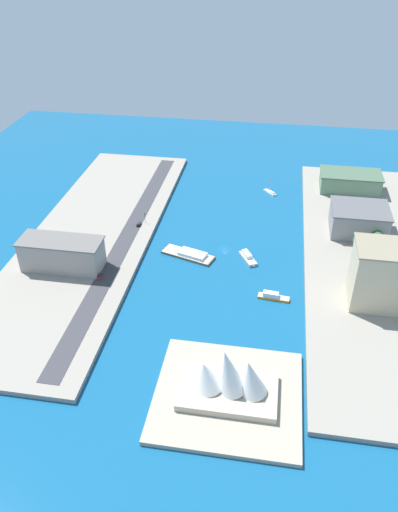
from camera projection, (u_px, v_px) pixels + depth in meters
The scene contains 18 objects.
ground_plane at pixel (225, 249), 288.66m from camera, with size 440.00×440.00×0.00m, color #145684.
quay_west at pixel (368, 260), 277.34m from camera, with size 70.00×240.00×2.44m, color gray.
quay_east at pixel (92, 236), 298.62m from camera, with size 70.00×240.00×2.44m, color gray.
peninsula_point at pixel (228, 396), 198.61m from camera, with size 57.61×53.96×2.00m, color #A89E89.
road_strip at pixel (127, 237), 295.04m from camera, with size 9.77×228.00×0.15m, color #38383D.
yacht_sleek_gray at pixel (248, 257), 279.33m from camera, with size 11.56×15.68×3.66m.
water_taxi_orange at pixel (273, 296), 250.38m from camera, with size 16.75×5.42×3.56m.
sailboat_small_white at pixel (270, 192), 347.32m from camera, with size 9.19×9.99×12.22m.
barge_flat_brown at pixel (189, 254), 281.91m from camera, with size 31.38×18.14×3.13m.
carpark_squat_concrete at pixel (62, 254), 265.07m from camera, with size 43.58×17.42×16.78m.
warehouse_low_gray at pixel (359, 220), 296.48m from camera, with size 33.30×27.79×15.64m.
office_block_beige at pixel (383, 275), 236.54m from camera, with size 29.81×22.68×31.36m.
terminal_long_green at pixel (350, 181), 343.44m from camera, with size 41.03×22.60×12.46m.
pickup_red at pixel (100, 276), 261.17m from camera, with size 1.97×4.87×1.60m.
suv_black at pixel (139, 224), 305.68m from camera, with size 1.98×4.81×1.61m.
traffic_light_waterfront at pixel (145, 216), 306.80m from camera, with size 0.36×0.36×6.50m.
opera_landmark at pixel (228, 380), 193.60m from camera, with size 38.55×23.47×23.39m.
park_tree_cluster at pixel (371, 242), 278.58m from camera, with size 17.30×20.81×9.83m.
Camera 1 is at (-24.16, 241.32, 157.31)m, focal length 35.33 mm.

